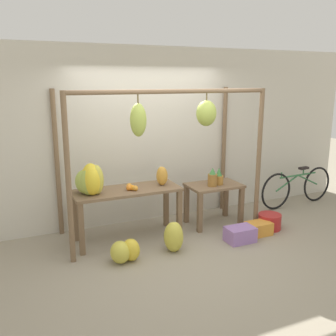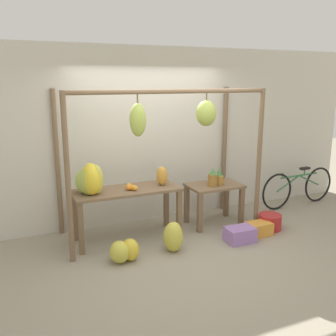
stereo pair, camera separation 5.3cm
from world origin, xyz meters
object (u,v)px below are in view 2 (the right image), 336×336
object	(u,v)px
banana_pile_ground_left	(124,251)
parked_bicycle	(298,187)
banana_pile_ground_right	(174,237)
blue_bucket	(270,222)
papaya_pile	(162,176)
fruit_crate_purple	(259,229)
banana_pile_on_table	(90,180)
fruit_crate_white	(240,235)
pineapple_cluster	(216,178)
orange_pile	(131,187)

from	to	relation	value
banana_pile_ground_left	parked_bicycle	world-z (taller)	parked_bicycle
banana_pile_ground_right	blue_bucket	world-z (taller)	banana_pile_ground_right
papaya_pile	fruit_crate_purple	size ratio (longest dim) A/B	0.76
fruit_crate_purple	banana_pile_on_table	bearing A→B (deg)	165.72
blue_bucket	banana_pile_on_table	bearing A→B (deg)	169.78
blue_bucket	fruit_crate_white	bearing A→B (deg)	-162.71
banana_pile_ground_left	blue_bucket	bearing A→B (deg)	3.48
banana_pile_on_table	fruit_crate_purple	world-z (taller)	banana_pile_on_table
pineapple_cluster	banana_pile_ground_right	xyz separation A→B (m)	(-0.99, -0.61, -0.57)
pineapple_cluster	banana_pile_ground_left	size ratio (longest dim) A/B	0.69
banana_pile_ground_right	parked_bicycle	size ratio (longest dim) A/B	0.25
banana_pile_ground_left	fruit_crate_white	world-z (taller)	banana_pile_ground_left
orange_pile	banana_pile_ground_left	xyz separation A→B (m)	(-0.30, -0.60, -0.65)
papaya_pile	banana_pile_ground_left	bearing A→B (deg)	-139.74
orange_pile	papaya_pile	world-z (taller)	papaya_pile
blue_bucket	papaya_pile	bearing A→B (deg)	161.90
blue_bucket	papaya_pile	distance (m)	1.87
banana_pile_ground_left	fruit_crate_purple	size ratio (longest dim) A/B	1.15
blue_bucket	parked_bicycle	size ratio (longest dim) A/B	0.21
banana_pile_ground_left	banana_pile_ground_right	world-z (taller)	banana_pile_ground_right
parked_bicycle	blue_bucket	bearing A→B (deg)	-148.72
orange_pile	fruit_crate_purple	world-z (taller)	orange_pile
banana_pile_ground_left	banana_pile_ground_right	size ratio (longest dim) A/B	1.02
banana_pile_on_table	banana_pile_ground_left	distance (m)	1.06
blue_bucket	fruit_crate_purple	bearing A→B (deg)	-157.91
banana_pile_ground_left	banana_pile_ground_right	xyz separation A→B (m)	(0.70, 0.02, 0.06)
pineapple_cluster	banana_pile_ground_right	world-z (taller)	pineapple_cluster
papaya_pile	fruit_crate_purple	distance (m)	1.67
pineapple_cluster	parked_bicycle	world-z (taller)	pineapple_cluster
pineapple_cluster	banana_pile_on_table	bearing A→B (deg)	-179.91
banana_pile_on_table	pineapple_cluster	size ratio (longest dim) A/B	1.56
fruit_crate_purple	papaya_pile	bearing A→B (deg)	153.67
banana_pile_on_table	fruit_crate_white	size ratio (longest dim) A/B	1.12
banana_pile_on_table	banana_pile_ground_right	bearing A→B (deg)	-31.92
orange_pile	banana_pile_ground_right	size ratio (longest dim) A/B	0.51
orange_pile	blue_bucket	bearing A→B (deg)	-12.28
papaya_pile	banana_pile_on_table	bearing A→B (deg)	-177.62
orange_pile	blue_bucket	xyz separation A→B (m)	(2.11, -0.46, -0.68)
banana_pile_on_table	banana_pile_ground_left	bearing A→B (deg)	-66.71
banana_pile_ground_left	parked_bicycle	xyz separation A→B (m)	(3.61, 0.88, 0.21)
papaya_pile	pineapple_cluster	bearing A→B (deg)	-2.63
fruit_crate_purple	parked_bicycle	bearing A→B (deg)	29.56
pineapple_cluster	parked_bicycle	xyz separation A→B (m)	(1.91, 0.24, -0.43)
fruit_crate_white	parked_bicycle	bearing A→B (deg)	26.50
banana_pile_on_table	blue_bucket	world-z (taller)	banana_pile_on_table
fruit_crate_white	banana_pile_on_table	bearing A→B (deg)	160.52
parked_bicycle	pineapple_cluster	bearing A→B (deg)	-172.77
orange_pile	pineapple_cluster	bearing A→B (deg)	1.14
banana_pile_on_table	fruit_crate_purple	bearing A→B (deg)	-14.28
blue_bucket	banana_pile_ground_left	bearing A→B (deg)	-176.52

